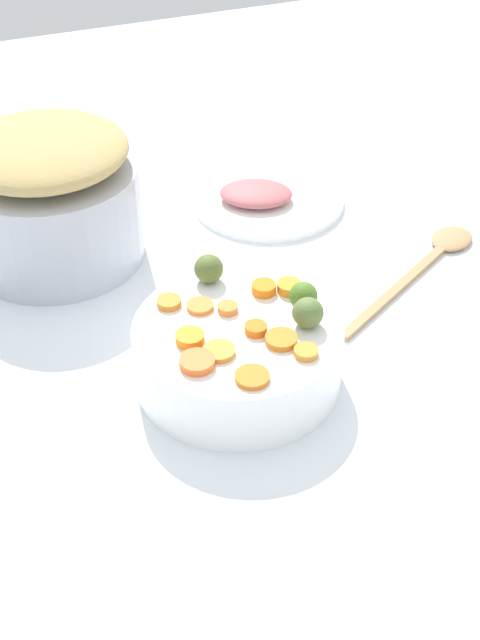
{
  "coord_description": "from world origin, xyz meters",
  "views": [
    {
      "loc": [
        0.29,
        0.75,
        0.75
      ],
      "look_at": [
        -0.0,
        -0.02,
        0.11
      ],
      "focal_mm": 51.07,
      "sensor_mm": 36.0,
      "label": 1
    }
  ],
  "objects_px": {
    "metal_pot": "(52,212)",
    "wooden_spoon": "(432,257)",
    "serving_bowl_carrots": "(240,353)",
    "ham_plate": "(268,199)"
  },
  "relations": [
    {
      "from": "wooden_spoon",
      "to": "metal_pot",
      "type": "bearing_deg",
      "value": -22.86
    },
    {
      "from": "metal_pot",
      "to": "wooden_spoon",
      "type": "distance_m",
      "value": 0.54
    },
    {
      "from": "wooden_spoon",
      "to": "serving_bowl_carrots",
      "type": "bearing_deg",
      "value": 21.47
    },
    {
      "from": "serving_bowl_carrots",
      "to": "ham_plate",
      "type": "bearing_deg",
      "value": -117.23
    },
    {
      "from": "serving_bowl_carrots",
      "to": "ham_plate",
      "type": "height_order",
      "value": "serving_bowl_carrots"
    },
    {
      "from": "ham_plate",
      "to": "metal_pot",
      "type": "bearing_deg",
      "value": 3.94
    },
    {
      "from": "metal_pot",
      "to": "wooden_spoon",
      "type": "relative_size",
      "value": 0.84
    },
    {
      "from": "wooden_spoon",
      "to": "ham_plate",
      "type": "relative_size",
      "value": 1.26
    },
    {
      "from": "ham_plate",
      "to": "wooden_spoon",
      "type": "bearing_deg",
      "value": 124.15
    },
    {
      "from": "serving_bowl_carrots",
      "to": "metal_pot",
      "type": "bearing_deg",
      "value": -66.76
    }
  ]
}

